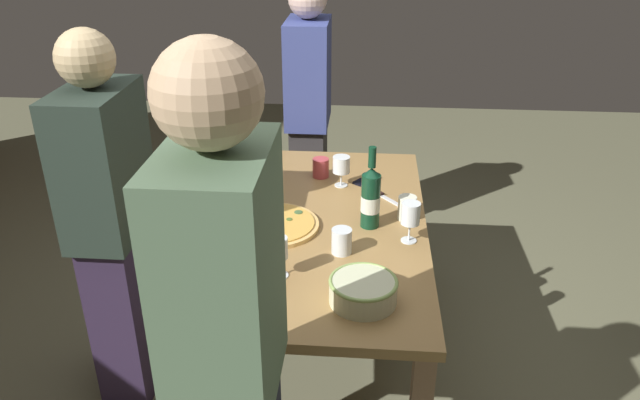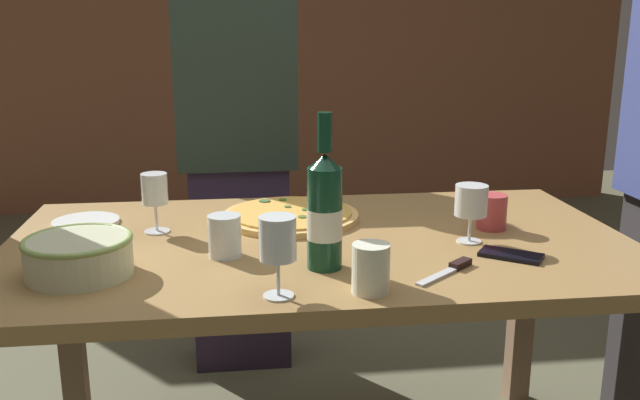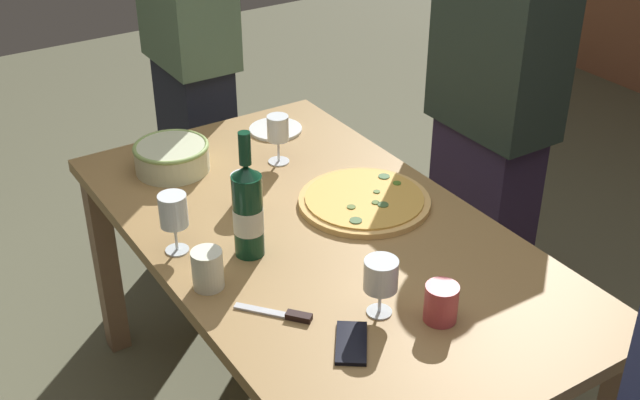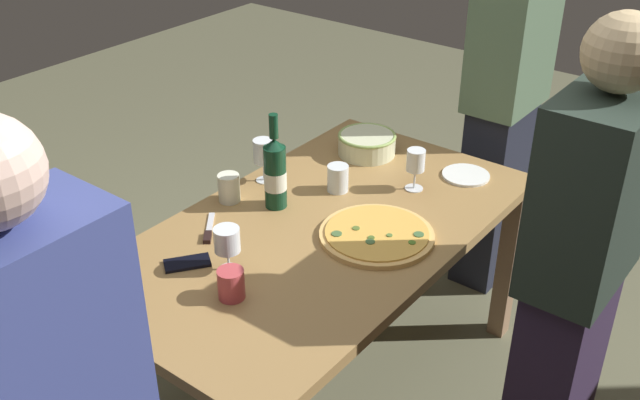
# 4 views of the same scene
# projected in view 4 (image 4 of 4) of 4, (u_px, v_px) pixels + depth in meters

# --- Properties ---
(ground_plane) EXTENTS (8.00, 8.00, 0.00)m
(ground_plane) POSITION_uv_depth(u_px,v_px,m) (320.00, 388.00, 2.91)
(ground_plane) COLOR #626148
(dining_table) EXTENTS (1.60, 0.90, 0.75)m
(dining_table) POSITION_uv_depth(u_px,v_px,m) (320.00, 249.00, 2.58)
(dining_table) COLOR olive
(dining_table) RESTS_ON ground
(pizza) EXTENTS (0.39, 0.39, 0.03)m
(pizza) POSITION_uv_depth(u_px,v_px,m) (377.00, 235.00, 2.47)
(pizza) COLOR #E3B162
(pizza) RESTS_ON dining_table
(serving_bowl) EXTENTS (0.24, 0.24, 0.09)m
(serving_bowl) POSITION_uv_depth(u_px,v_px,m) (367.00, 143.00, 3.00)
(serving_bowl) COLOR beige
(serving_bowl) RESTS_ON dining_table
(wine_bottle) EXTENTS (0.08, 0.08, 0.35)m
(wine_bottle) POSITION_uv_depth(u_px,v_px,m) (275.00, 172.00, 2.59)
(wine_bottle) COLOR #0F3822
(wine_bottle) RESTS_ON dining_table
(wine_glass_near_pizza) EXTENTS (0.08, 0.08, 0.17)m
(wine_glass_near_pizza) POSITION_uv_depth(u_px,v_px,m) (263.00, 153.00, 2.76)
(wine_glass_near_pizza) COLOR white
(wine_glass_near_pizza) RESTS_ON dining_table
(wine_glass_by_bottle) EXTENTS (0.07, 0.07, 0.16)m
(wine_glass_by_bottle) POSITION_uv_depth(u_px,v_px,m) (416.00, 163.00, 2.71)
(wine_glass_by_bottle) COLOR white
(wine_glass_by_bottle) RESTS_ON dining_table
(wine_glass_far_left) EXTENTS (0.08, 0.08, 0.15)m
(wine_glass_far_left) POSITION_uv_depth(u_px,v_px,m) (227.00, 241.00, 2.27)
(wine_glass_far_left) COLOR white
(wine_glass_far_left) RESTS_ON dining_table
(cup_amber) EXTENTS (0.08, 0.08, 0.10)m
(cup_amber) POSITION_uv_depth(u_px,v_px,m) (229.00, 188.00, 2.67)
(cup_amber) COLOR white
(cup_amber) RESTS_ON dining_table
(cup_ceramic) EXTENTS (0.08, 0.08, 0.10)m
(cup_ceramic) POSITION_uv_depth(u_px,v_px,m) (338.00, 178.00, 2.73)
(cup_ceramic) COLOR white
(cup_ceramic) RESTS_ON dining_table
(cup_spare) EXTENTS (0.08, 0.08, 0.09)m
(cup_spare) POSITION_uv_depth(u_px,v_px,m) (231.00, 284.00, 2.17)
(cup_spare) COLOR #BE4348
(cup_spare) RESTS_ON dining_table
(side_plate) EXTENTS (0.18, 0.18, 0.01)m
(side_plate) POSITION_uv_depth(u_px,v_px,m) (466.00, 175.00, 2.85)
(side_plate) COLOR white
(side_plate) RESTS_ON dining_table
(cell_phone) EXTENTS (0.16, 0.14, 0.01)m
(cell_phone) POSITION_uv_depth(u_px,v_px,m) (187.00, 263.00, 2.34)
(cell_phone) COLOR black
(cell_phone) RESTS_ON dining_table
(pizza_knife) EXTENTS (0.16, 0.14, 0.02)m
(pizza_knife) POSITION_uv_depth(u_px,v_px,m) (209.00, 232.00, 2.50)
(pizza_knife) COLOR silver
(pizza_knife) RESTS_ON dining_table
(person_host) EXTENTS (0.42, 0.24, 1.59)m
(person_host) POSITION_uv_depth(u_px,v_px,m) (577.00, 272.00, 2.22)
(person_host) COLOR #2E223B
(person_host) RESTS_ON ground
(person_guest_right) EXTENTS (0.39, 0.24, 1.75)m
(person_guest_right) POSITION_uv_depth(u_px,v_px,m) (506.00, 97.00, 3.15)
(person_guest_right) COLOR #1D202E
(person_guest_right) RESTS_ON ground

